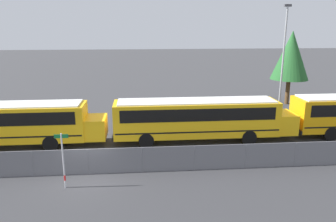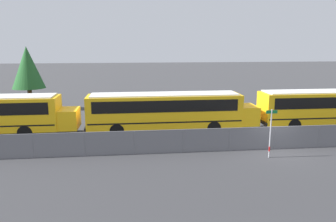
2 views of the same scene
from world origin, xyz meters
name	(u,v)px [view 2 (image 2 of 2)]	position (x,y,z in m)	size (l,w,h in m)	color
ground_plane	(274,149)	(0.00, 0.00, 0.00)	(200.00, 200.00, 0.00)	#38383A
road_strip	(328,189)	(0.00, -6.00, 0.00)	(100.72, 12.00, 0.01)	#333335
fence	(275,138)	(0.00, 0.00, 0.79)	(66.79, 0.07, 1.54)	#9EA0A5
school_bus_1	(168,109)	(-6.41, 4.96, 1.84)	(13.25, 2.45, 3.06)	yellow
school_bus_2	(334,105)	(7.28, 4.98, 1.84)	(13.25, 2.45, 3.06)	yellow
street_sign	(270,132)	(-1.00, -1.50, 1.58)	(0.70, 0.09, 2.99)	#B7B7BC
tree_1	(28,68)	(-19.69, 15.38, 4.38)	(3.28, 3.28, 6.54)	#51381E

